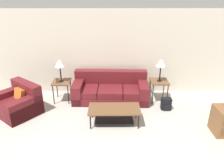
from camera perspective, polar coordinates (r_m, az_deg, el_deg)
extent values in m
cube|color=silver|center=(6.81, -0.33, 8.18)|extent=(9.10, 0.06, 2.60)
cube|color=maroon|center=(6.65, -0.38, -3.26)|extent=(2.25, 1.07, 0.22)
cube|color=maroon|center=(6.60, -6.81, -1.60)|extent=(0.75, 0.91, 0.20)
cube|color=maroon|center=(6.53, -0.39, -1.70)|extent=(0.75, 0.91, 0.20)
cube|color=maroon|center=(6.55, 6.07, -1.78)|extent=(0.75, 0.91, 0.20)
cube|color=maroon|center=(6.76, -0.28, 1.98)|extent=(2.22, 0.35, 0.40)
cube|color=maroon|center=(6.67, -8.72, -1.73)|extent=(0.32, 0.99, 0.58)
cube|color=maroon|center=(6.60, 8.03, -1.96)|extent=(0.32, 0.99, 0.58)
cube|color=maroon|center=(6.45, -23.55, -5.42)|extent=(1.44, 1.42, 0.40)
cube|color=maroon|center=(6.42, -21.49, -1.20)|extent=(1.01, 0.89, 0.40)
cube|color=maroon|center=(6.76, -25.39, -3.67)|extent=(0.80, 0.90, 0.56)
cube|color=maroon|center=(6.08, -21.74, -6.04)|extent=(0.80, 0.90, 0.56)
cube|color=orange|center=(6.37, -23.07, -2.67)|extent=(0.38, 0.36, 0.36)
cube|color=brown|center=(5.40, 0.61, -6.50)|extent=(1.27, 0.61, 0.04)
cylinder|color=black|center=(5.32, -5.66, -9.83)|extent=(0.03, 0.03, 0.39)
cylinder|color=black|center=(5.34, 6.94, -9.73)|extent=(0.03, 0.03, 0.39)
cylinder|color=black|center=(5.74, -5.26, -7.11)|extent=(0.03, 0.03, 0.39)
cylinder|color=black|center=(5.76, 6.34, -7.03)|extent=(0.03, 0.03, 0.39)
cube|color=black|center=(5.57, 0.59, -9.43)|extent=(0.96, 0.43, 0.02)
cube|color=brown|center=(6.57, -13.07, 0.57)|extent=(0.51, 0.55, 0.03)
cylinder|color=black|center=(6.54, -15.05, -2.78)|extent=(0.03, 0.03, 0.60)
cylinder|color=black|center=(6.44, -11.37, -2.80)|extent=(0.03, 0.03, 0.60)
cylinder|color=black|center=(6.95, -14.17, -1.06)|extent=(0.03, 0.03, 0.60)
cylinder|color=black|center=(6.86, -10.71, -1.06)|extent=(0.03, 0.03, 0.60)
cube|color=brown|center=(6.57, 12.27, 0.68)|extent=(0.51, 0.55, 0.03)
cylinder|color=black|center=(6.45, 10.61, -2.71)|extent=(0.03, 0.03, 0.60)
cylinder|color=black|center=(6.55, 14.27, -2.65)|extent=(0.03, 0.03, 0.60)
cylinder|color=black|center=(6.87, 9.91, -0.97)|extent=(0.03, 0.03, 0.60)
cylinder|color=black|center=(6.96, 13.36, -0.94)|extent=(0.03, 0.03, 0.60)
cylinder|color=black|center=(6.56, -13.09, 0.76)|extent=(0.14, 0.14, 0.02)
cylinder|color=black|center=(6.47, -13.27, 2.62)|extent=(0.04, 0.04, 0.44)
cone|color=white|center=(6.37, -13.55, 5.38)|extent=(0.29, 0.29, 0.22)
cylinder|color=black|center=(6.57, 12.28, 0.87)|extent=(0.14, 0.14, 0.02)
cylinder|color=black|center=(6.48, 12.46, 2.73)|extent=(0.04, 0.04, 0.44)
cone|color=white|center=(6.37, 12.72, 5.49)|extent=(0.29, 0.29, 0.22)
cube|color=black|center=(6.30, 13.93, -5.01)|extent=(0.27, 0.17, 0.34)
cube|color=black|center=(6.25, 14.10, -6.02)|extent=(0.20, 0.05, 0.14)
cylinder|color=black|center=(6.37, 13.08, -4.44)|extent=(0.02, 0.02, 0.26)
cylinder|color=black|center=(6.40, 14.38, -4.41)|extent=(0.02, 0.02, 0.26)
cube|color=#4C3828|center=(6.48, -14.04, 0.93)|extent=(0.10, 0.04, 0.13)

